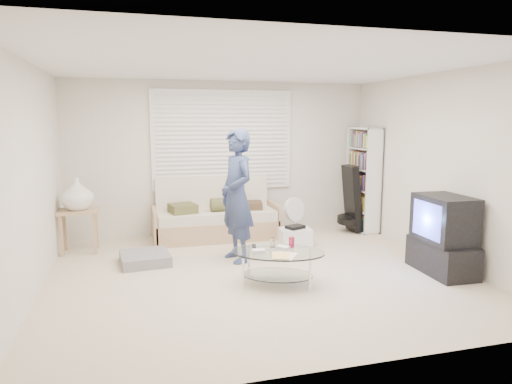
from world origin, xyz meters
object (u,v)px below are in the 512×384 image
object	(u,v)px
tv_unit	(443,236)
bookshelf	(363,179)
coffee_table	(278,258)
futon_sofa	(216,219)

from	to	relation	value
tv_unit	bookshelf	bearing A→B (deg)	86.87
coffee_table	futon_sofa	bearing A→B (deg)	97.70
tv_unit	coffee_table	distance (m)	2.10
bookshelf	tv_unit	world-z (taller)	bookshelf
bookshelf	coffee_table	distance (m)	3.14
tv_unit	coffee_table	bearing A→B (deg)	176.24
futon_sofa	coffee_table	world-z (taller)	futon_sofa
futon_sofa	bookshelf	xyz separation A→B (m)	(2.52, -0.13, 0.56)
bookshelf	tv_unit	size ratio (longest dim) A/B	1.82
futon_sofa	bookshelf	bearing A→B (deg)	-2.85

